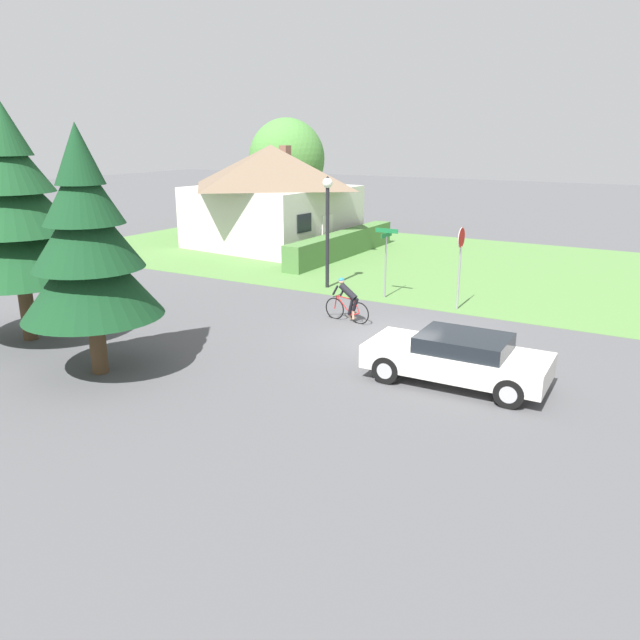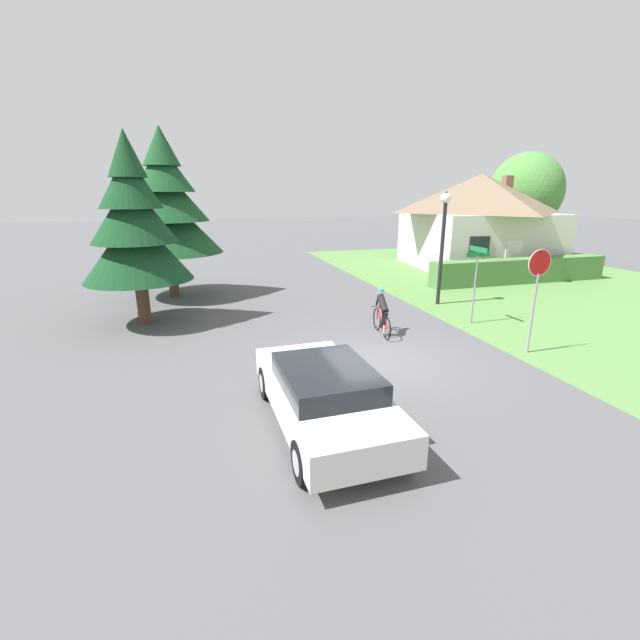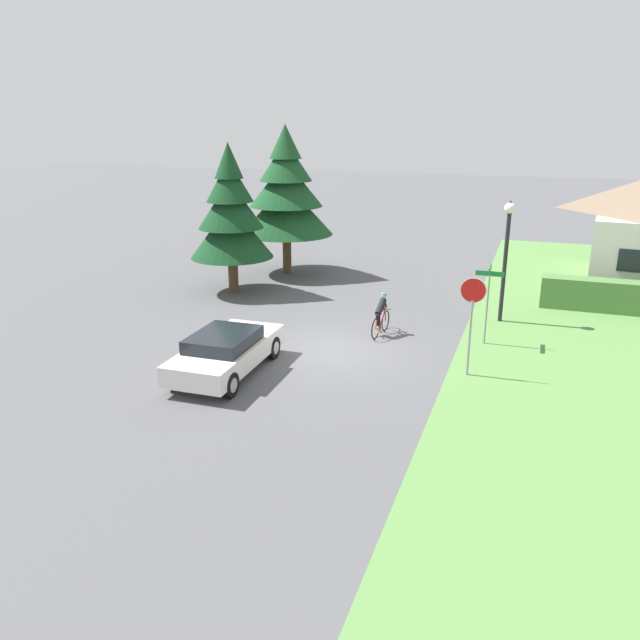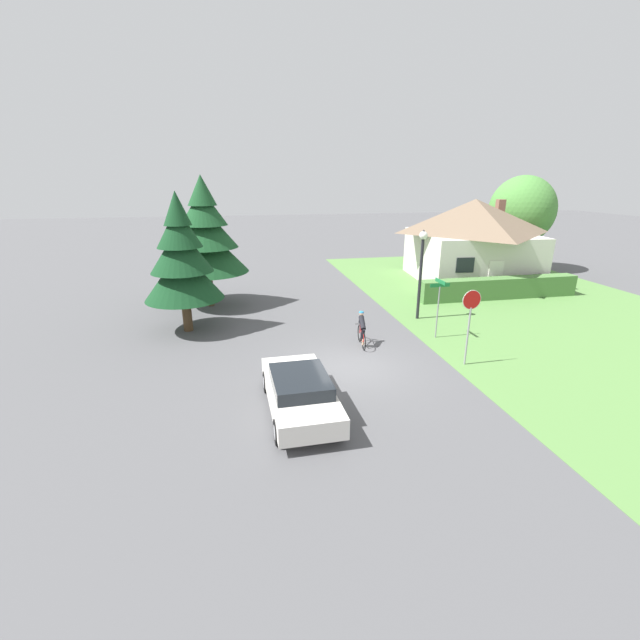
# 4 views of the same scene
# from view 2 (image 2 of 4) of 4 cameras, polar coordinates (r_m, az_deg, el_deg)

# --- Properties ---
(ground_plane) EXTENTS (140.00, 140.00, 0.00)m
(ground_plane) POSITION_cam_2_polar(r_m,az_deg,el_deg) (11.61, 7.46, -5.43)
(ground_plane) COLOR #515154
(grass_verge_right) EXTENTS (16.00, 36.00, 0.01)m
(grass_verge_right) POSITION_cam_2_polar(r_m,az_deg,el_deg) (21.75, 32.56, 2.47)
(grass_verge_right) COLOR #568442
(grass_verge_right) RESTS_ON ground
(cottage_house) EXTENTS (8.40, 8.73, 5.42)m
(cottage_house) POSITION_cam_2_polar(r_m,az_deg,el_deg) (27.66, 20.33, 12.42)
(cottage_house) COLOR beige
(cottage_house) RESTS_ON ground
(hedge_row) EXTENTS (9.69, 0.90, 1.22)m
(hedge_row) POSITION_cam_2_polar(r_m,az_deg,el_deg) (23.65, 25.07, 5.97)
(hedge_row) COLOR #4C7A3D
(hedge_row) RESTS_ON ground
(sedan_left_lane) EXTENTS (1.96, 4.47, 1.28)m
(sedan_left_lane) POSITION_cam_2_polar(r_m,az_deg,el_deg) (8.19, 0.56, -9.87)
(sedan_left_lane) COLOR silver
(sedan_left_lane) RESTS_ON ground
(cyclist) EXTENTS (0.44, 1.72, 1.46)m
(cyclist) POSITION_cam_2_polar(r_m,az_deg,el_deg) (13.60, 8.28, 0.90)
(cyclist) COLOR black
(cyclist) RESTS_ON ground
(stop_sign) EXTENTS (0.73, 0.07, 2.91)m
(stop_sign) POSITION_cam_2_polar(r_m,az_deg,el_deg) (12.93, 26.97, 4.69)
(stop_sign) COLOR gray
(stop_sign) RESTS_ON ground
(street_lamp) EXTENTS (0.39, 0.39, 4.42)m
(street_lamp) POSITION_cam_2_polar(r_m,az_deg,el_deg) (17.55, 16.13, 11.49)
(street_lamp) COLOR black
(street_lamp) RESTS_ON ground
(street_name_sign) EXTENTS (0.90, 0.90, 2.62)m
(street_name_sign) POSITION_cam_2_polar(r_m,az_deg,el_deg) (15.30, 20.12, 6.15)
(street_name_sign) COLOR gray
(street_name_sign) RESTS_ON ground
(conifer_tall_near) EXTENTS (3.48, 3.48, 6.24)m
(conifer_tall_near) POSITION_cam_2_polar(r_m,az_deg,el_deg) (15.39, -23.58, 11.56)
(conifer_tall_near) COLOR #4C3823
(conifer_tall_near) RESTS_ON ground
(conifer_tall_far) EXTENTS (4.38, 4.38, 6.91)m
(conifer_tall_far) POSITION_cam_2_polar(r_m,az_deg,el_deg) (19.30, -19.84, 14.14)
(conifer_tall_far) COLOR #4C3823
(conifer_tall_far) RESTS_ON ground
(deciduous_tree_right) EXTENTS (4.72, 4.72, 6.94)m
(deciduous_tree_right) POSITION_cam_2_polar(r_m,az_deg,el_deg) (32.83, 25.74, 15.22)
(deciduous_tree_right) COLOR #4C3823
(deciduous_tree_right) RESTS_ON ground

